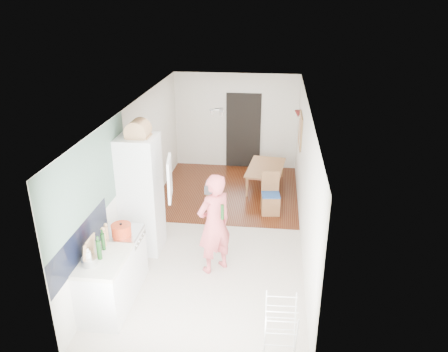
% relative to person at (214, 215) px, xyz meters
% --- Properties ---
extents(room_shell, '(3.20, 7.00, 2.50)m').
position_rel_person_xyz_m(room_shell, '(-0.10, 1.30, 0.22)').
color(room_shell, white).
rests_on(room_shell, ground).
extents(floor, '(3.20, 7.00, 0.01)m').
position_rel_person_xyz_m(floor, '(-0.10, 1.30, -1.03)').
color(floor, beige).
rests_on(floor, ground).
extents(wood_floor_overlay, '(3.20, 3.30, 0.01)m').
position_rel_person_xyz_m(wood_floor_overlay, '(-0.10, 3.15, -1.02)').
color(wood_floor_overlay, '#5C3117').
rests_on(wood_floor_overlay, room_shell).
extents(sage_wall_panel, '(0.02, 3.00, 1.30)m').
position_rel_person_xyz_m(sage_wall_panel, '(-1.69, -0.70, 0.82)').
color(sage_wall_panel, slate).
rests_on(sage_wall_panel, room_shell).
extents(tile_splashback, '(0.02, 1.90, 0.50)m').
position_rel_person_xyz_m(tile_splashback, '(-1.69, -1.25, 0.12)').
color(tile_splashback, black).
rests_on(tile_splashback, room_shell).
extents(doorway_recess, '(0.90, 0.04, 2.00)m').
position_rel_person_xyz_m(doorway_recess, '(0.10, 4.78, -0.03)').
color(doorway_recess, black).
rests_on(doorway_recess, room_shell).
extents(base_cabinet, '(0.60, 0.90, 0.86)m').
position_rel_person_xyz_m(base_cabinet, '(-1.40, -1.25, -0.60)').
color(base_cabinet, white).
rests_on(base_cabinet, room_shell).
extents(worktop, '(0.62, 0.92, 0.06)m').
position_rel_person_xyz_m(worktop, '(-1.40, -1.25, -0.14)').
color(worktop, beige).
rests_on(worktop, room_shell).
extents(range_cooker, '(0.60, 0.60, 0.88)m').
position_rel_person_xyz_m(range_cooker, '(-1.40, -0.50, -0.59)').
color(range_cooker, white).
rests_on(range_cooker, room_shell).
extents(cooker_top, '(0.60, 0.60, 0.04)m').
position_rel_person_xyz_m(cooker_top, '(-1.40, -0.50, -0.13)').
color(cooker_top, silver).
rests_on(cooker_top, room_shell).
extents(fridge_housing, '(0.66, 0.66, 2.15)m').
position_rel_person_xyz_m(fridge_housing, '(-1.37, 0.52, 0.05)').
color(fridge_housing, white).
rests_on(fridge_housing, room_shell).
extents(fridge_door, '(0.14, 0.56, 0.70)m').
position_rel_person_xyz_m(fridge_door, '(-0.76, 0.22, 0.52)').
color(fridge_door, white).
rests_on(fridge_door, room_shell).
extents(fridge_interior, '(0.02, 0.52, 0.66)m').
position_rel_person_xyz_m(fridge_interior, '(-1.06, 0.52, 0.52)').
color(fridge_interior, white).
rests_on(fridge_interior, room_shell).
extents(pinboard, '(0.03, 0.90, 0.70)m').
position_rel_person_xyz_m(pinboard, '(1.48, 3.20, 0.52)').
color(pinboard, tan).
rests_on(pinboard, room_shell).
extents(pinboard_frame, '(0.00, 0.94, 0.74)m').
position_rel_person_xyz_m(pinboard_frame, '(1.46, 3.20, 0.52)').
color(pinboard_frame, brown).
rests_on(pinboard_frame, room_shell).
extents(wall_sconce, '(0.18, 0.18, 0.16)m').
position_rel_person_xyz_m(wall_sconce, '(1.44, 3.85, 0.72)').
color(wall_sconce, maroon).
rests_on(wall_sconce, room_shell).
extents(person, '(0.89, 0.87, 2.06)m').
position_rel_person_xyz_m(person, '(0.00, 0.00, 0.00)').
color(person, '#D5575C').
rests_on(person, floor).
extents(dining_table, '(0.82, 1.31, 0.44)m').
position_rel_person_xyz_m(dining_table, '(0.77, 3.52, -0.81)').
color(dining_table, brown).
rests_on(dining_table, floor).
extents(dining_chair, '(0.42, 0.42, 0.89)m').
position_rel_person_xyz_m(dining_chair, '(0.89, 2.16, -0.58)').
color(dining_chair, brown).
rests_on(dining_chair, floor).
extents(stool, '(0.29, 0.29, 0.37)m').
position_rel_person_xyz_m(stool, '(-0.35, 2.31, -0.84)').
color(stool, brown).
rests_on(stool, floor).
extents(grey_drape, '(0.40, 0.40, 0.17)m').
position_rel_person_xyz_m(grey_drape, '(-0.33, 2.32, -0.57)').
color(grey_drape, slate).
rests_on(grey_drape, stool).
extents(drying_rack, '(0.42, 0.39, 0.79)m').
position_rel_person_xyz_m(drying_rack, '(1.10, -1.75, -0.63)').
color(drying_rack, white).
rests_on(drying_rack, floor).
extents(bread_bin, '(0.45, 0.44, 0.21)m').
position_rel_person_xyz_m(bread_bin, '(-1.33, 0.50, 1.22)').
color(bread_bin, tan).
rests_on(bread_bin, fridge_housing).
extents(red_casserole, '(0.38, 0.38, 0.18)m').
position_rel_person_xyz_m(red_casserole, '(-1.35, -0.60, -0.02)').
color(red_casserole, red).
rests_on(red_casserole, cooker_top).
extents(steel_pan, '(0.23, 0.23, 0.11)m').
position_rel_person_xyz_m(steel_pan, '(-1.52, -1.41, -0.06)').
color(steel_pan, silver).
rests_on(steel_pan, worktop).
extents(held_bottle, '(0.05, 0.05, 0.25)m').
position_rel_person_xyz_m(held_bottle, '(0.15, -0.13, 0.14)').
color(held_bottle, '#153C16').
rests_on(held_bottle, person).
extents(bottle_a, '(0.07, 0.07, 0.29)m').
position_rel_person_xyz_m(bottle_a, '(-1.44, -1.26, 0.03)').
color(bottle_a, '#153C16').
rests_on(bottle_a, worktop).
extents(bottle_b, '(0.08, 0.08, 0.26)m').
position_rel_person_xyz_m(bottle_b, '(-1.47, -1.02, 0.02)').
color(bottle_b, '#153C16').
rests_on(bottle_b, worktop).
extents(bottle_c, '(0.09, 0.09, 0.20)m').
position_rel_person_xyz_m(bottle_c, '(-1.53, -1.41, -0.01)').
color(bottle_c, silver).
rests_on(bottle_c, worktop).
extents(pepper_mill_front, '(0.08, 0.08, 0.24)m').
position_rel_person_xyz_m(pepper_mill_front, '(-1.50, -0.92, 0.01)').
color(pepper_mill_front, tan).
rests_on(pepper_mill_front, worktop).
extents(pepper_mill_back, '(0.06, 0.06, 0.20)m').
position_rel_person_xyz_m(pepper_mill_back, '(-1.54, -0.72, -0.01)').
color(pepper_mill_back, tan).
rests_on(pepper_mill_back, worktop).
extents(chopping_boards, '(0.07, 0.26, 0.35)m').
position_rel_person_xyz_m(chopping_boards, '(-1.56, -1.31, 0.07)').
color(chopping_boards, tan).
rests_on(chopping_boards, worktop).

